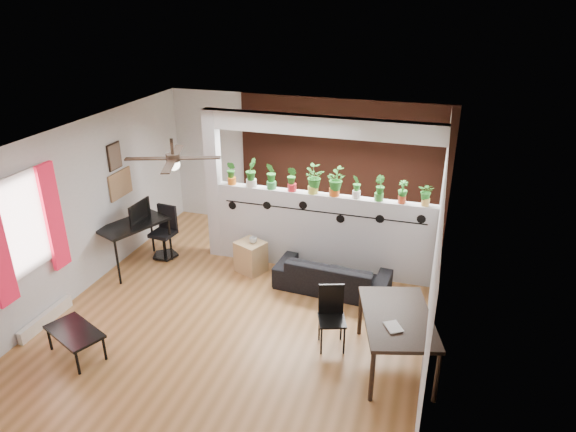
# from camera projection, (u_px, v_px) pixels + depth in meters

# --- Properties ---
(room_shell) EXTENTS (6.30, 7.10, 2.90)m
(room_shell) POSITION_uv_depth(u_px,v_px,m) (242.00, 229.00, 7.11)
(room_shell) COLOR #905C2F
(room_shell) RESTS_ON ground
(partition_wall) EXTENTS (3.60, 0.18, 1.35)m
(partition_wall) POSITION_uv_depth(u_px,v_px,m) (322.00, 232.00, 8.46)
(partition_wall) COLOR #BCBCC1
(partition_wall) RESTS_ON ground
(ceiling_header) EXTENTS (3.60, 0.18, 0.30)m
(ceiling_header) POSITION_uv_depth(u_px,v_px,m) (326.00, 126.00, 7.74)
(ceiling_header) COLOR silver
(ceiling_header) RESTS_ON room_shell
(pier_column) EXTENTS (0.22, 0.20, 2.60)m
(pier_column) POSITION_uv_depth(u_px,v_px,m) (214.00, 185.00, 8.72)
(pier_column) COLOR #BCBCC1
(pier_column) RESTS_ON ground
(brick_panel) EXTENTS (3.90, 0.05, 2.60)m
(brick_panel) POSITION_uv_depth(u_px,v_px,m) (342.00, 169.00, 9.49)
(brick_panel) COLOR #A64930
(brick_panel) RESTS_ON ground
(vine_decal) EXTENTS (3.31, 0.01, 0.30)m
(vine_decal) POSITION_uv_depth(u_px,v_px,m) (322.00, 212.00, 8.21)
(vine_decal) COLOR black
(vine_decal) RESTS_ON partition_wall
(window_assembly) EXTENTS (0.09, 1.30, 1.55)m
(window_assembly) POSITION_uv_depth(u_px,v_px,m) (24.00, 227.00, 6.67)
(window_assembly) COLOR white
(window_assembly) RESTS_ON room_shell
(baseboard_heater) EXTENTS (0.08, 1.00, 0.18)m
(baseboard_heater) POSITION_uv_depth(u_px,v_px,m) (46.00, 319.00, 7.23)
(baseboard_heater) COLOR silver
(baseboard_heater) RESTS_ON ground
(corkboard) EXTENTS (0.03, 0.60, 0.45)m
(corkboard) POSITION_uv_depth(u_px,v_px,m) (120.00, 184.00, 8.61)
(corkboard) COLOR #8E6744
(corkboard) RESTS_ON room_shell
(framed_art) EXTENTS (0.03, 0.34, 0.44)m
(framed_art) POSITION_uv_depth(u_px,v_px,m) (114.00, 156.00, 8.37)
(framed_art) COLOR #8C7259
(framed_art) RESTS_ON room_shell
(ceiling_fan) EXTENTS (1.19, 1.19, 0.43)m
(ceiling_fan) POSITION_uv_depth(u_px,v_px,m) (173.00, 160.00, 6.65)
(ceiling_fan) COLOR black
(ceiling_fan) RESTS_ON room_shell
(potted_plant_0) EXTENTS (0.26, 0.24, 0.40)m
(potted_plant_0) POSITION_uv_depth(u_px,v_px,m) (231.00, 172.00, 8.52)
(potted_plant_0) COLOR orange
(potted_plant_0) RESTS_ON partition_wall
(potted_plant_1) EXTENTS (0.23, 0.27, 0.48)m
(potted_plant_1) POSITION_uv_depth(u_px,v_px,m) (251.00, 172.00, 8.42)
(potted_plant_1) COLOR silver
(potted_plant_1) RESTS_ON partition_wall
(potted_plant_2) EXTENTS (0.26, 0.28, 0.44)m
(potted_plant_2) POSITION_uv_depth(u_px,v_px,m) (271.00, 175.00, 8.33)
(potted_plant_2) COLOR green
(potted_plant_2) RESTS_ON partition_wall
(potted_plant_3) EXTENTS (0.26, 0.25, 0.41)m
(potted_plant_3) POSITION_uv_depth(u_px,v_px,m) (292.00, 178.00, 8.24)
(potted_plant_3) COLOR red
(potted_plant_3) RESTS_ON partition_wall
(potted_plant_4) EXTENTS (0.29, 0.27, 0.46)m
(potted_plant_4) POSITION_uv_depth(u_px,v_px,m) (313.00, 179.00, 8.14)
(potted_plant_4) COLOR #D1D34A
(potted_plant_4) RESTS_ON partition_wall
(potted_plant_5) EXTENTS (0.28, 0.30, 0.46)m
(potted_plant_5) POSITION_uv_depth(u_px,v_px,m) (335.00, 181.00, 8.04)
(potted_plant_5) COLOR #DE5B1A
(potted_plant_5) RESTS_ON partition_wall
(potted_plant_6) EXTENTS (0.18, 0.21, 0.38)m
(potted_plant_6) POSITION_uv_depth(u_px,v_px,m) (357.00, 186.00, 7.96)
(potted_plant_6) COLOR silver
(potted_plant_6) RESTS_ON partition_wall
(potted_plant_7) EXTENTS (0.25, 0.25, 0.40)m
(potted_plant_7) POSITION_uv_depth(u_px,v_px,m) (380.00, 188.00, 7.86)
(potted_plant_7) COLOR #3A8731
(potted_plant_7) RESTS_ON partition_wall
(potted_plant_8) EXTENTS (0.17, 0.14, 0.36)m
(potted_plant_8) POSITION_uv_depth(u_px,v_px,m) (403.00, 191.00, 7.78)
(potted_plant_8) COLOR #CE4520
(potted_plant_8) RESTS_ON partition_wall
(potted_plant_9) EXTENTS (0.20, 0.18, 0.36)m
(potted_plant_9) POSITION_uv_depth(u_px,v_px,m) (426.00, 194.00, 7.68)
(potted_plant_9) COLOR gold
(potted_plant_9) RESTS_ON partition_wall
(sofa) EXTENTS (1.73, 0.78, 0.50)m
(sofa) POSITION_uv_depth(u_px,v_px,m) (332.00, 275.00, 8.02)
(sofa) COLOR black
(sofa) RESTS_ON ground
(cube_shelf) EXTENTS (0.56, 0.53, 0.53)m
(cube_shelf) POSITION_uv_depth(u_px,v_px,m) (251.00, 257.00, 8.54)
(cube_shelf) COLOR tan
(cube_shelf) RESTS_ON ground
(cup) EXTENTS (0.14, 0.14, 0.10)m
(cup) POSITION_uv_depth(u_px,v_px,m) (253.00, 240.00, 8.40)
(cup) COLOR gray
(cup) RESTS_ON cube_shelf
(computer_desk) EXTENTS (0.97, 1.26, 0.81)m
(computer_desk) POSITION_uv_depth(u_px,v_px,m) (133.00, 228.00, 8.49)
(computer_desk) COLOR black
(computer_desk) RESTS_ON ground
(monitor) EXTENTS (0.32, 0.06, 0.18)m
(monitor) POSITION_uv_depth(u_px,v_px,m) (137.00, 215.00, 8.55)
(monitor) COLOR black
(monitor) RESTS_ON computer_desk
(office_chair) EXTENTS (0.47, 0.47, 0.91)m
(office_chair) POSITION_uv_depth(u_px,v_px,m) (165.00, 235.00, 8.98)
(office_chair) COLOR black
(office_chair) RESTS_ON ground
(dining_table) EXTENTS (1.14, 1.50, 0.73)m
(dining_table) POSITION_uv_depth(u_px,v_px,m) (397.00, 321.00, 6.23)
(dining_table) COLOR black
(dining_table) RESTS_ON ground
(book) EXTENTS (0.27, 0.29, 0.02)m
(book) POSITION_uv_depth(u_px,v_px,m) (386.00, 328.00, 5.95)
(book) COLOR gray
(book) RESTS_ON dining_table
(folding_chair) EXTENTS (0.44, 0.44, 0.86)m
(folding_chair) POSITION_uv_depth(u_px,v_px,m) (331.00, 311.00, 6.68)
(folding_chair) COLOR black
(folding_chair) RESTS_ON ground
(coffee_table) EXTENTS (0.91, 0.73, 0.37)m
(coffee_table) POSITION_uv_depth(u_px,v_px,m) (75.00, 333.00, 6.53)
(coffee_table) COLOR black
(coffee_table) RESTS_ON ground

